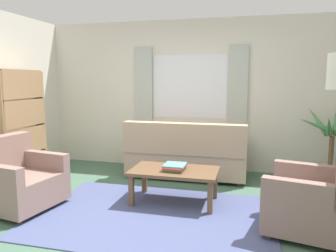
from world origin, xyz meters
The scene contains 11 objects.
ground_plane centered at (0.00, 0.00, 0.00)m, with size 6.24×6.24×0.00m, color #476B56.
wall_back centered at (0.00, 2.26, 1.30)m, with size 5.32×0.12×2.60m, color silver.
window_with_curtains centered at (0.00, 2.18, 1.45)m, with size 1.98×0.07×1.40m.
area_rug centered at (0.00, 0.00, 0.01)m, with size 2.73×1.90×0.01m, color #4C5684.
couch centered at (0.07, 1.61, 0.37)m, with size 1.90×0.82×0.92m.
armchair_left centered at (-1.70, -0.16, 0.35)m, with size 0.94×0.96×0.88m.
armchair_right centered at (1.72, 0.01, 0.35)m, with size 0.99×1.00×0.88m.
coffee_table centered at (0.13, 0.48, 0.38)m, with size 1.10×0.64×0.44m.
book_stack_on_table centered at (0.14, 0.46, 0.48)m, with size 0.27×0.34×0.08m.
potted_plant centered at (2.24, 1.74, 0.47)m, with size 1.08×1.12×1.23m.
bookshelf centered at (-2.34, 0.79, 0.88)m, with size 0.30×0.94×1.72m.
Camera 1 is at (1.05, -3.44, 1.57)m, focal length 34.85 mm.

